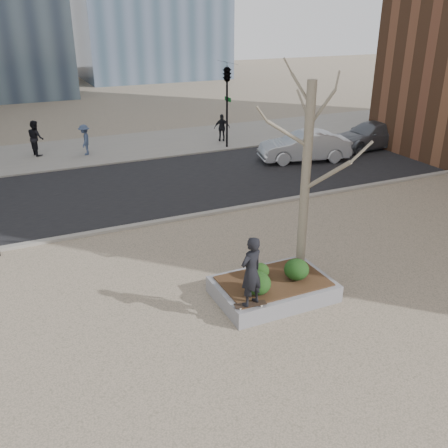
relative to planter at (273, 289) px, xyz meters
name	(u,v)px	position (x,y,z in m)	size (l,w,h in m)	color
ground	(239,305)	(-1.00, 0.00, -0.23)	(120.00, 120.00, 0.00)	tan
street	(134,188)	(-1.00, 10.00, -0.21)	(60.00, 8.00, 0.02)	black
far_sidewalk	(100,149)	(-1.00, 17.00, -0.21)	(60.00, 6.00, 0.02)	gray
planter	(273,289)	(0.00, 0.00, 0.00)	(3.00, 2.00, 0.45)	gray
planter_mulch	(273,281)	(0.00, 0.00, 0.25)	(2.70, 1.70, 0.04)	#382314
sycamore_tree	(308,150)	(1.00, 0.30, 3.56)	(2.80, 2.80, 6.60)	gray
shrub_left	(257,283)	(-0.70, -0.40, 0.55)	(0.68, 0.68, 0.58)	#153611
shrub_middle	(260,271)	(-0.26, 0.26, 0.47)	(0.49, 0.49, 0.41)	#133611
shrub_right	(296,269)	(0.58, -0.18, 0.54)	(0.65, 0.65, 0.56)	#173210
skateboard	(250,305)	(-1.10, -0.80, 0.26)	(0.78, 0.20, 0.07)	black
skateboarder	(251,272)	(-1.10, -0.80, 1.17)	(0.64, 0.42, 1.75)	black
car_silver	(304,146)	(7.83, 10.51, 0.53)	(1.55, 4.46, 1.47)	#ADB0B5
car_third	(371,135)	(12.50, 11.15, 0.49)	(1.93, 4.76, 1.38)	slate
pedestrian_a	(36,138)	(-4.14, 17.20, 0.70)	(0.87, 0.68, 1.80)	black
pedestrian_b	(85,140)	(-1.85, 16.19, 0.58)	(1.01, 0.58, 1.57)	#3D4D6E
pedestrian_c	(222,128)	(5.79, 15.86, 0.57)	(0.90, 0.38, 1.54)	black
traffic_light_far	(227,106)	(5.50, 14.60, 2.02)	(0.60, 2.48, 4.50)	black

